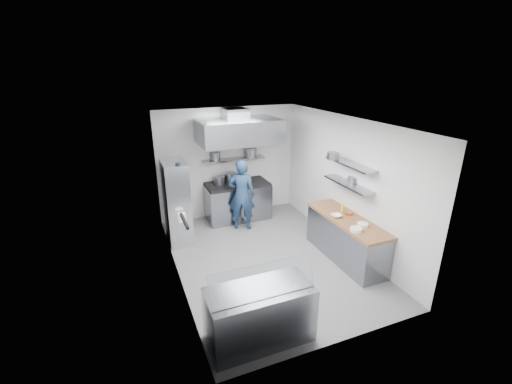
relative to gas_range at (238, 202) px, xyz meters
name	(u,v)px	position (x,y,z in m)	size (l,w,h in m)	color
floor	(267,258)	(-0.10, -2.10, -0.45)	(5.00, 5.00, 0.00)	slate
ceiling	(269,122)	(-0.10, -2.10, 2.35)	(5.00, 5.00, 0.00)	silver
wall_back	(228,163)	(-0.10, 0.40, 0.95)	(3.60, 0.02, 2.80)	white
wall_front	(346,258)	(-0.10, -4.60, 0.95)	(3.60, 0.02, 2.80)	white
wall_left	(174,209)	(-1.90, -2.10, 0.95)	(5.00, 0.02, 2.80)	white
wall_right	(345,183)	(1.70, -2.10, 0.95)	(5.00, 0.02, 2.80)	white
gas_range	(238,202)	(0.00, 0.00, 0.00)	(1.60, 0.80, 0.90)	gray
cooktop	(237,184)	(0.00, 0.00, 0.48)	(1.57, 0.78, 0.06)	black
stock_pot_left	(219,180)	(-0.44, 0.09, 0.61)	(0.28, 0.28, 0.20)	slate
stock_pot_mid	(231,178)	(-0.13, 0.13, 0.63)	(0.33, 0.33, 0.24)	slate
over_range_shelf	(234,159)	(0.00, 0.24, 1.07)	(1.60, 0.30, 0.04)	gray
shelf_pot_a	(215,155)	(-0.45, 0.37, 1.18)	(0.27, 0.27, 0.18)	slate
shelf_pot_b	(250,152)	(0.47, 0.30, 1.20)	(0.34, 0.34, 0.22)	slate
extractor_hood	(239,131)	(0.00, -0.18, 1.85)	(1.90, 1.15, 0.55)	gray
hood_duct	(235,113)	(0.00, 0.05, 2.23)	(0.55, 0.55, 0.24)	slate
red_firebox	(180,168)	(-1.35, 0.34, 0.97)	(0.22, 0.10, 0.26)	red
chef	(242,195)	(-0.10, -0.59, 0.42)	(0.63, 0.41, 1.73)	navy
wire_rack	(177,202)	(-1.63, -0.61, 0.48)	(0.50, 0.90, 1.85)	silver
rack_bin_a	(182,217)	(-1.63, -1.19, 0.35)	(0.15, 0.19, 0.17)	white
rack_bin_b	(176,188)	(-1.63, -0.73, 0.85)	(0.14, 0.18, 0.16)	yellow
rack_jar	(178,167)	(-1.58, -0.94, 1.35)	(0.12, 0.12, 0.18)	black
knife_strip	(184,221)	(-1.88, -3.00, 1.10)	(0.04, 0.55, 0.05)	black
prep_counter_base	(346,240)	(1.38, -2.70, -0.03)	(0.62, 2.00, 0.84)	gray
prep_counter_top	(348,220)	(1.38, -2.70, 0.42)	(0.65, 2.04, 0.06)	#905F3A
plate_stack_a	(356,230)	(1.18, -3.22, 0.48)	(0.22, 0.22, 0.06)	white
plate_stack_b	(363,225)	(1.42, -3.10, 0.48)	(0.21, 0.21, 0.06)	white
copper_pan	(349,213)	(1.50, -2.56, 0.48)	(0.16, 0.16, 0.06)	#D0713A
squeeze_bottle	(342,208)	(1.45, -2.41, 0.54)	(0.06, 0.06, 0.18)	yellow
mixing_bowl	(336,216)	(1.20, -2.56, 0.48)	(0.21, 0.21, 0.05)	white
wall_shelf_lower	(348,184)	(1.54, -2.40, 1.05)	(0.30, 1.30, 0.04)	gray
wall_shelf_upper	(350,164)	(1.54, -2.40, 1.47)	(0.30, 1.30, 0.04)	gray
shelf_pot_c	(353,179)	(1.70, -2.35, 1.12)	(0.23, 0.23, 0.10)	slate
shelf_pot_d	(333,156)	(1.39, -2.03, 1.56)	(0.25, 0.25, 0.14)	slate
display_case	(259,315)	(-1.10, -4.10, -0.03)	(1.50, 0.70, 0.85)	gray
display_glass	(263,281)	(-1.10, -4.22, 0.62)	(1.47, 0.02, 0.45)	silver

